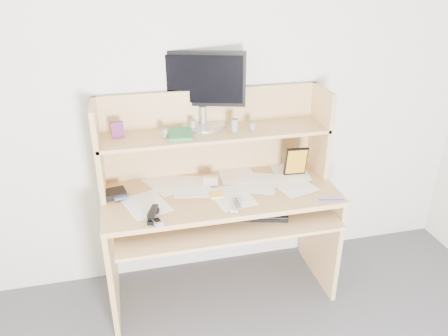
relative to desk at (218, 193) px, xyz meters
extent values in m
cube|color=silver|center=(0.00, 0.24, 0.56)|extent=(3.60, 0.04, 2.50)
cube|color=tan|center=(0.00, -0.08, 0.04)|extent=(1.40, 0.60, 0.03)
cube|color=tan|center=(-0.68, -0.08, -0.33)|extent=(0.03, 0.56, 0.72)
cube|color=tan|center=(0.68, -0.08, -0.33)|extent=(0.03, 0.56, 0.72)
cube|color=tan|center=(0.00, 0.20, -0.36)|extent=(1.34, 0.02, 0.41)
cube|color=tan|center=(0.00, -0.20, -0.05)|extent=(1.28, 0.55, 0.02)
cube|color=tan|center=(0.00, 0.21, 0.33)|extent=(1.40, 0.02, 0.55)
cube|color=tan|center=(-0.68, 0.07, 0.33)|extent=(0.03, 0.30, 0.55)
cube|color=tan|center=(0.68, 0.07, 0.33)|extent=(0.03, 0.30, 0.55)
cube|color=tan|center=(0.00, 0.07, 0.38)|extent=(1.38, 0.30, 0.02)
cube|color=white|center=(0.00, -0.08, 0.06)|extent=(1.32, 0.54, 0.01)
cube|color=black|center=(0.15, -0.23, -0.03)|extent=(0.45, 0.26, 0.02)
cube|color=black|center=(0.15, -0.23, -0.02)|extent=(0.42, 0.24, 0.01)
cube|color=#B0B0AA|center=(0.05, -0.28, 0.07)|extent=(0.11, 0.16, 0.02)
cube|color=#B2B2B4|center=(-0.41, -0.34, 0.07)|extent=(0.07, 0.10, 0.02)
cube|color=black|center=(-0.42, -0.29, 0.08)|extent=(0.08, 0.15, 0.05)
cube|color=black|center=(-0.62, 0.00, 0.08)|extent=(0.14, 0.13, 0.03)
cube|color=#FFF843|center=(-0.03, -0.12, 0.06)|extent=(0.08, 0.08, 0.01)
cube|color=silver|center=(-0.04, 0.01, 0.09)|extent=(0.10, 0.06, 0.05)
cube|color=black|center=(0.51, 0.01, 0.16)|extent=(0.14, 0.03, 0.20)
cylinder|color=#1E1BCF|center=(0.60, -0.34, 0.07)|extent=(0.15, 0.04, 0.01)
cube|color=maroon|center=(-0.57, 0.10, 0.44)|extent=(0.07, 0.03, 0.10)
cube|color=#368953|center=(-0.21, 0.05, 0.40)|extent=(0.16, 0.20, 0.02)
cylinder|color=black|center=(-0.30, 0.05, 0.41)|extent=(0.04, 0.04, 0.05)
cylinder|color=white|center=(-0.12, 0.12, 0.42)|extent=(0.04, 0.04, 0.06)
cylinder|color=black|center=(0.22, 0.04, 0.41)|extent=(0.05, 0.05, 0.05)
cylinder|color=white|center=(0.11, 0.04, 0.43)|extent=(0.05, 0.05, 0.08)
cylinder|color=#B8B7BD|center=(-0.05, 0.16, 0.39)|extent=(0.26, 0.26, 0.02)
cylinder|color=#B8B7BD|center=(-0.05, 0.17, 0.46)|extent=(0.04, 0.04, 0.11)
cube|color=black|center=(-0.05, 0.20, 0.68)|extent=(0.51, 0.19, 0.33)
cube|color=black|center=(-0.05, 0.18, 0.68)|extent=(0.46, 0.15, 0.28)
camera|label=1|loc=(-0.51, -2.32, 1.33)|focal=35.00mm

